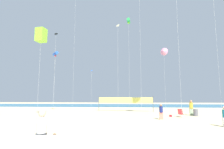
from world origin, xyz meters
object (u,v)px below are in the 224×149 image
at_px(beachgoer_mustard_shirt, 191,107).
at_px(beach_handbag, 171,116).
at_px(beachgoer_navy_shirt, 161,111).
at_px(trash_barrel, 196,113).
at_px(kite_white_diamond, 118,28).
at_px(kite_lime_box, 41,35).
at_px(mother_figure, 41,130).
at_px(toddler_figure, 54,143).
at_px(folding_beach_chair, 181,113).
at_px(kite_yellow_diamond, 75,1).
at_px(kite_blue_diamond, 91,71).
at_px(kite_black_diamond, 56,36).
at_px(kite_pink_delta, 164,51).
at_px(volleyball_net, 125,101).
at_px(kite_blue_tube, 55,54).
at_px(kite_green_tube, 129,21).

height_order(beachgoer_mustard_shirt, beach_handbag, beachgoer_mustard_shirt).
bearing_deg(beachgoer_navy_shirt, beach_handbag, -108.91).
distance_m(trash_barrel, kite_white_diamond, 16.35).
distance_m(beachgoer_mustard_shirt, kite_white_diamond, 15.57).
bearing_deg(kite_white_diamond, kite_lime_box, -138.43).
distance_m(mother_figure, beach_handbag, 16.37).
height_order(toddler_figure, folding_beach_chair, folding_beach_chair).
relative_size(kite_yellow_diamond, kite_blue_diamond, 2.98).
height_order(folding_beach_chair, kite_white_diamond, kite_white_diamond).
distance_m(beach_handbag, kite_black_diamond, 22.83).
bearing_deg(kite_pink_delta, beachgoer_navy_shirt, -103.06).
relative_size(toddler_figure, beach_handbag, 2.69).
bearing_deg(kite_blue_diamond, kite_white_diamond, -42.51).
bearing_deg(trash_barrel, kite_white_diamond, 154.21).
distance_m(beachgoer_navy_shirt, kite_black_diamond, 22.43).
xyz_separation_m(trash_barrel, kite_blue_diamond, (-14.41, 9.12, 6.43)).
distance_m(toddler_figure, kite_pink_delta, 32.26).
xyz_separation_m(toddler_figure, beach_handbag, (7.75, 14.10, -0.30)).
xyz_separation_m(mother_figure, volleyball_net, (3.04, 21.83, 0.74)).
bearing_deg(kite_blue_tube, kite_yellow_diamond, 67.49).
distance_m(trash_barrel, kite_blue_tube, 21.93).
height_order(mother_figure, kite_blue_diamond, kite_blue_diamond).
relative_size(trash_barrel, kite_white_diamond, 0.06).
xyz_separation_m(mother_figure, kite_yellow_diamond, (-6.27, 24.32, 19.52)).
xyz_separation_m(beachgoer_mustard_shirt, folding_beach_chair, (-1.86, -1.98, -0.53)).
relative_size(kite_blue_tube, kite_white_diamond, 0.69).
xyz_separation_m(beachgoer_navy_shirt, kite_pink_delta, (3.98, 17.16, 10.48)).
xyz_separation_m(beachgoer_mustard_shirt, beachgoer_navy_shirt, (-4.46, -4.52, -0.17)).
xyz_separation_m(beach_handbag, kite_pink_delta, (2.47, 14.49, 11.19)).
distance_m(folding_beach_chair, kite_black_diamond, 23.52).
height_order(kite_blue_diamond, kite_pink_delta, kite_pink_delta).
bearing_deg(volleyball_net, kite_lime_box, -134.37).
bearing_deg(beachgoer_navy_shirt, kite_blue_diamond, -42.12).
bearing_deg(folding_beach_chair, kite_black_diamond, 119.06).
bearing_deg(folding_beach_chair, kite_white_diamond, 104.97).
xyz_separation_m(beachgoer_mustard_shirt, kite_lime_box, (-17.73, -3.81, 8.38)).
bearing_deg(beachgoer_navy_shirt, kite_lime_box, 7.60).
xyz_separation_m(beachgoer_mustard_shirt, kite_blue_tube, (-19.28, 4.18, 8.14)).
xyz_separation_m(trash_barrel, kite_yellow_diamond, (-17.74, 9.21, 20.01)).
bearing_deg(trash_barrel, folding_beach_chair, -150.68).
distance_m(beachgoer_mustard_shirt, beachgoer_navy_shirt, 6.35).
height_order(beach_handbag, kite_lime_box, kite_lime_box).
relative_size(kite_blue_tube, kite_yellow_diamond, 0.44).
height_order(toddler_figure, kite_yellow_diamond, kite_yellow_diamond).
bearing_deg(kite_green_tube, volleyball_net, -122.95).
bearing_deg(folding_beach_chair, beachgoer_navy_shirt, -172.90).
distance_m(folding_beach_chair, kite_green_tube, 18.40).
height_order(mother_figure, folding_beach_chair, mother_figure).
xyz_separation_m(kite_black_diamond, kite_yellow_diamond, (2.61, 2.34, 7.54)).
distance_m(beach_handbag, kite_pink_delta, 18.48).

